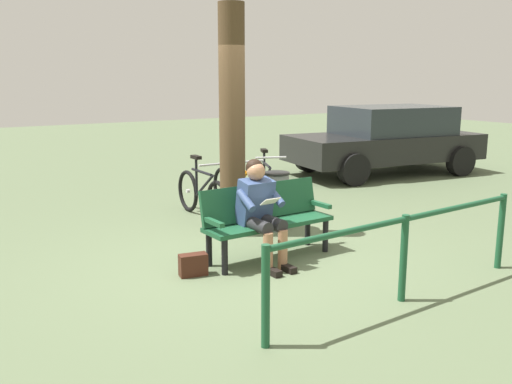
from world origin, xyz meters
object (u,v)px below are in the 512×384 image
object	(u,v)px
person_reading	(260,207)
litter_bin	(276,201)
handbag	(193,265)
tree_trunk	(232,122)
bicycle_black	(202,195)
parked_car	(387,138)
bicycle_orange	(266,186)
bench	(266,215)
bicycle_blue	(237,191)

from	to	relation	value
person_reading	litter_bin	world-z (taller)	person_reading
handbag	tree_trunk	size ratio (longest dim) A/B	0.10
bicycle_black	parked_car	size ratio (longest dim) A/B	0.38
handbag	bicycle_black	distance (m)	2.50
parked_car	litter_bin	bearing A→B (deg)	36.47
tree_trunk	litter_bin	world-z (taller)	tree_trunk
bicycle_orange	tree_trunk	bearing A→B (deg)	-26.16
handbag	parked_car	world-z (taller)	parked_car
handbag	tree_trunk	world-z (taller)	tree_trunk
litter_bin	person_reading	bearing A→B (deg)	48.67
handbag	litter_bin	xyz separation A→B (m)	(-1.80, -1.06, 0.29)
bench	bicycle_black	xyz separation A→B (m)	(-0.19, -2.05, -0.15)
person_reading	tree_trunk	bearing A→B (deg)	-108.31
bicycle_blue	parked_car	bearing A→B (deg)	110.70
handbag	person_reading	bearing A→B (deg)	176.47
person_reading	bicycle_orange	distance (m)	2.84
litter_bin	bicycle_orange	size ratio (longest dim) A/B	0.52
person_reading	litter_bin	xyz separation A→B (m)	(-0.98, -1.11, -0.26)
bench	handbag	size ratio (longest dim) A/B	5.39
bicycle_blue	litter_bin	bearing A→B (deg)	4.31
bicycle_orange	parked_car	xyz separation A→B (m)	(-3.99, -1.30, 0.41)
litter_bin	bicycle_orange	xyz separation A→B (m)	(-0.62, -1.21, -0.05)
tree_trunk	bicycle_black	world-z (taller)	tree_trunk
person_reading	parked_car	distance (m)	6.66
tree_trunk	litter_bin	distance (m)	1.28
tree_trunk	bicycle_orange	xyz separation A→B (m)	(-1.24, -1.08, -1.16)
parked_car	bicycle_orange	bearing A→B (deg)	25.89
bicycle_orange	parked_car	world-z (taller)	parked_car
person_reading	tree_trunk	world-z (taller)	tree_trunk
bicycle_black	tree_trunk	bearing A→B (deg)	-0.74
person_reading	handbag	distance (m)	0.99
bench	bicycle_black	distance (m)	2.07
bicycle_orange	parked_car	distance (m)	4.22
bicycle_orange	handbag	bearing A→B (deg)	-23.87
litter_bin	parked_car	bearing A→B (deg)	-151.44
bicycle_orange	bicycle_black	distance (m)	1.22
bench	litter_bin	distance (m)	1.23
litter_bin	bicycle_black	size ratio (longest dim) A/B	0.48
bench	tree_trunk	distance (m)	1.49
person_reading	bicycle_blue	bearing A→B (deg)	-116.07
litter_bin	bicycle_black	distance (m)	1.26
bench	person_reading	distance (m)	0.30
person_reading	bicycle_orange	size ratio (longest dim) A/B	0.76
bench	litter_bin	xyz separation A→B (m)	(-0.79, -0.94, -0.10)
bench	bicycle_orange	bearing A→B (deg)	-125.53
bench	bicycle_orange	distance (m)	2.58
litter_bin	parked_car	size ratio (longest dim) A/B	0.18
litter_bin	parked_car	distance (m)	5.26
tree_trunk	bicycle_black	distance (m)	1.51
handbag	bicycle_orange	world-z (taller)	bicycle_orange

